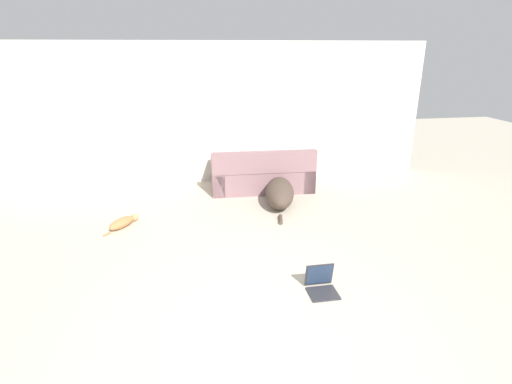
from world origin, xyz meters
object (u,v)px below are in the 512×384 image
object	(u,v)px
cat	(123,222)
laptop_open	(321,282)
dog	(279,192)
couch	(262,175)

from	to	relation	value
cat	laptop_open	distance (m)	2.92
dog	cat	bearing A→B (deg)	113.55
dog	laptop_open	size ratio (longest dim) A/B	5.00
dog	cat	distance (m)	2.38
laptop_open	couch	bearing A→B (deg)	90.11
cat	laptop_open	xyz separation A→B (m)	(2.19, -1.92, 0.02)
cat	laptop_open	size ratio (longest dim) A/B	1.76
cat	laptop_open	world-z (taller)	laptop_open
dog	laptop_open	xyz separation A→B (m)	(-0.13, -2.42, -0.11)
couch	cat	xyz separation A→B (m)	(-2.17, -1.20, -0.19)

